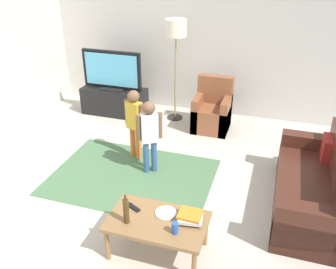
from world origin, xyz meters
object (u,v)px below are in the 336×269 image
Objects in this scene: couch at (319,189)px; coffee_table at (157,224)px; tv_stand at (115,102)px; floor_lamp at (176,34)px; tv_remote at (133,207)px; book_stack at (190,217)px; plate at (166,213)px; bottle at (126,211)px; child_near_tv at (135,118)px; armchair at (212,112)px; child_center at (149,131)px; tv at (112,71)px; soda_can at (175,228)px.

couch reaches higher than coffee_table.
coffee_table is at bearing -58.02° from tv_stand.
tv_remote is at bearing -81.25° from floor_lamp.
book_stack reaches higher than tv_remote.
book_stack reaches higher than tv_stand.
plate is at bearing 30.98° from tv_remote.
tv_stand is 3.60m from bottle.
child_near_tv reaches higher than tv_remote.
tv_stand reaches higher than plate.
tv_stand is 0.67× the size of floor_lamp.
armchair is at bearing 132.49° from couch.
child_center is 6.26× the size of tv_remote.
bottle is (-0.28, -0.12, 0.19)m from coffee_table.
couch is (3.51, -1.82, -0.56)m from tv.
tv_remote is (0.48, -3.12, -1.11)m from floor_lamp.
soda_can is (1.00, -3.34, -1.06)m from floor_lamp.
coffee_table is (0.78, -3.22, -1.17)m from floor_lamp.
bottle is at bearing -81.48° from floor_lamp.
child_near_tv is 1.98m from coffee_table.
couch reaches higher than soda_can.
plate is (0.83, -3.10, -1.12)m from floor_lamp.
tv is 9.17× the size of soda_can.
tv_stand is 1.13× the size of child_center.
tv_remote is at bearing 95.19° from bottle.
child_center is (1.32, -1.64, -0.21)m from tv.
floor_lamp is 3.52m from bottle.
child_near_tv is (0.98, -1.35, 0.40)m from tv_stand.
child_center reaches higher than soda_can.
tv_stand is at bearing 152.37° from couch.
child_near_tv is (-2.54, 0.48, 0.35)m from couch.
couch is 2.00× the size of armchair.
floor_lamp is 3.48m from book_stack.
floor_lamp reaches higher than tv_stand.
tv reaches higher than tv_stand.
plate reaches higher than tv_remote.
tv_stand is 3.61× the size of bottle.
book_stack is at bearing -52.94° from tv.
tv is 3.63m from coffee_table.
child_center reaches higher than plate.
child_near_tv is at bearing 169.20° from couch.
soda_can is at bearing -0.00° from bottle.
coffee_table is 0.14m from plate.
child_near_tv is at bearing 138.12° from child_center.
armchair is (-1.65, 1.80, 0.01)m from couch.
child_center is 1.61m from book_stack.
floor_lamp is 10.47× the size of tv_remote.
floor_lamp reaches higher than tv_remote.
floor_lamp is at bearing 103.62° from coffee_table.
tv_remote is (-0.02, 0.22, -0.13)m from bottle.
bottle is at bearing -78.16° from child_center.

